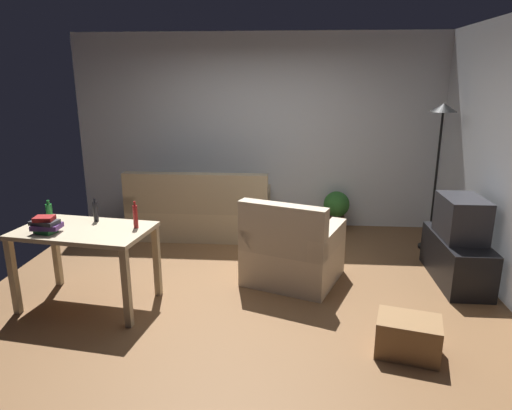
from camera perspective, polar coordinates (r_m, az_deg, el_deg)
ground_plane at (r=4.82m, az=-1.67°, el=-10.34°), size 5.20×4.40×0.02m
wall_rear at (r=6.56m, az=0.27°, el=9.11°), size 5.20×0.10×2.70m
couch at (r=6.28m, az=-6.96°, el=-1.05°), size 1.87×0.84×0.92m
tv_stand at (r=5.32m, az=23.76°, el=-6.20°), size 0.44×1.10×0.48m
tv at (r=5.18m, az=24.36°, el=-1.47°), size 0.41×0.60×0.44m
torchiere_lamp at (r=5.93m, az=22.07°, el=7.88°), size 0.32×0.32×1.81m
desk at (r=4.53m, az=-20.61°, el=-4.08°), size 1.29×0.86×0.76m
potted_plant at (r=6.48m, az=10.01°, el=-0.41°), size 0.36×0.36×0.57m
armchair at (r=4.85m, az=4.48°, el=-5.95°), size 1.14×1.11×0.92m
storage_box at (r=3.90m, az=18.48°, el=-15.31°), size 0.55×0.45×0.30m
bottle_green at (r=4.85m, az=-24.45°, el=-0.79°), size 0.06×0.06×0.20m
bottle_dark at (r=4.65m, az=-19.42°, el=-0.75°), size 0.05×0.05×0.23m
bottle_red at (r=4.33m, az=-14.85°, el=-1.38°), size 0.04×0.04×0.25m
book_stack at (r=4.48m, az=-24.83°, el=-2.26°), size 0.26×0.18×0.15m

